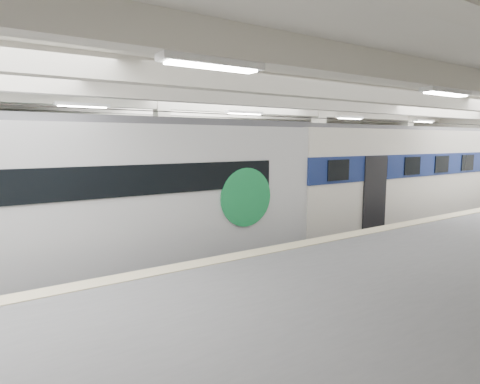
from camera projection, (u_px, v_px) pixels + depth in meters
station_hall at (311, 160)px, 12.68m from camera, size 36.00×24.00×5.75m
modern_emu at (154, 198)px, 11.72m from camera, size 13.91×2.87×4.48m
older_rer at (395, 175)px, 17.98m from camera, size 13.53×2.99×4.46m
far_train at (62, 178)px, 15.40m from camera, size 14.88×3.04×4.71m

